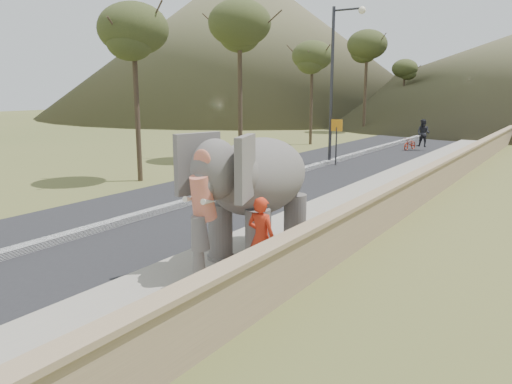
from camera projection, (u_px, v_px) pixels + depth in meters
ground at (250, 262)px, 11.63m from camera, size 160.00×160.00×0.00m
road at (282, 178)px, 22.50m from camera, size 7.00×120.00×0.03m
median at (282, 176)px, 22.48m from camera, size 0.35×120.00×0.22m
walkway at (390, 188)px, 19.81m from camera, size 3.00×120.00×0.15m
parapet at (434, 181)px, 18.83m from camera, size 0.30×120.00×1.10m
lamppost at (338, 70)px, 25.48m from camera, size 1.76×0.36×8.00m
signboard at (337, 134)px, 25.79m from camera, size 0.60×0.08×2.40m
hill_left at (244, 41)px, 74.81m from camera, size 60.00×60.00×22.00m
elephant_and_man at (259, 193)px, 11.60m from camera, size 2.31×4.02×2.87m
motorcyclist at (418, 137)px, 32.26m from camera, size 1.68×1.62×2.04m
trees at (489, 88)px, 33.93m from camera, size 48.53×44.08×9.38m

